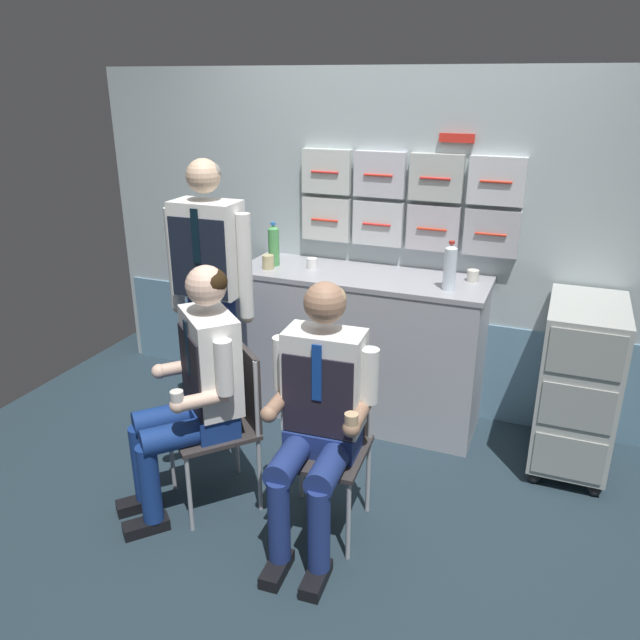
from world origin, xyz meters
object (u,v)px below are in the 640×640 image
(crew_member_left, at_px, (196,382))
(water_bottle_clear, at_px, (274,245))
(crew_member_right, at_px, (319,408))
(coffee_cup_white, at_px, (312,263))
(folding_chair_left, at_px, (229,409))
(crew_member_standing, at_px, (210,280))
(folding_chair_right, at_px, (329,425))
(service_trolley, at_px, (578,382))

(crew_member_left, xyz_separation_m, water_bottle_clear, (-0.13, 1.16, 0.39))
(crew_member_right, height_order, coffee_cup_white, crew_member_right)
(folding_chair_left, height_order, crew_member_left, crew_member_left)
(crew_member_left, bearing_deg, water_bottle_clear, 96.47)
(crew_member_right, height_order, crew_member_standing, crew_member_standing)
(crew_member_left, distance_m, coffee_cup_white, 1.22)
(folding_chair_right, bearing_deg, crew_member_standing, 152.77)
(folding_chair_right, bearing_deg, water_bottle_clear, 127.29)
(crew_member_left, bearing_deg, folding_chair_right, 13.86)
(crew_member_right, distance_m, water_bottle_clear, 1.46)
(folding_chair_left, bearing_deg, service_trolley, 30.96)
(service_trolley, xyz_separation_m, crew_member_standing, (-2.02, -0.47, 0.49))
(service_trolley, height_order, crew_member_right, crew_member_right)
(coffee_cup_white, bearing_deg, crew_member_standing, -125.67)
(service_trolley, height_order, folding_chair_left, service_trolley)
(crew_member_left, bearing_deg, crew_member_standing, 113.97)
(crew_member_left, height_order, crew_member_right, crew_member_left)
(service_trolley, relative_size, folding_chair_left, 1.15)
(crew_member_standing, height_order, coffee_cup_white, crew_member_standing)
(coffee_cup_white, bearing_deg, crew_member_right, -66.20)
(crew_member_left, xyz_separation_m, crew_member_right, (0.64, -0.00, -0.01))
(crew_member_left, height_order, folding_chair_right, crew_member_left)
(crew_member_standing, xyz_separation_m, coffee_cup_white, (0.40, 0.56, -0.00))
(crew_member_standing, bearing_deg, water_bottle_clear, 74.72)
(folding_chair_right, xyz_separation_m, coffee_cup_white, (-0.51, 1.03, 0.48))
(folding_chair_right, bearing_deg, coffee_cup_white, 116.57)
(folding_chair_left, bearing_deg, folding_chair_right, 4.20)
(coffee_cup_white, bearing_deg, crew_member_left, -95.84)
(service_trolley, height_order, folding_chair_right, service_trolley)
(folding_chair_left, height_order, water_bottle_clear, water_bottle_clear)
(folding_chair_left, bearing_deg, crew_member_left, -132.19)
(water_bottle_clear, bearing_deg, service_trolley, -1.99)
(folding_chair_left, bearing_deg, crew_member_standing, 127.15)
(service_trolley, xyz_separation_m, crew_member_right, (-1.10, -1.10, 0.18))
(folding_chair_left, relative_size, folding_chair_right, 1.00)
(service_trolley, xyz_separation_m, folding_chair_left, (-1.63, -0.98, 0.00))
(folding_chair_left, height_order, crew_member_right, crew_member_right)
(folding_chair_left, height_order, folding_chair_right, same)
(crew_member_right, xyz_separation_m, crew_member_standing, (-0.92, 0.63, 0.31))
(service_trolley, relative_size, crew_member_left, 0.76)
(folding_chair_right, bearing_deg, service_trolley, 40.40)
(service_trolley, height_order, coffee_cup_white, coffee_cup_white)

